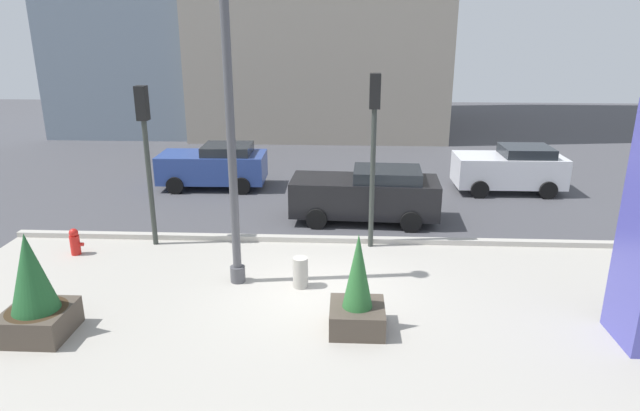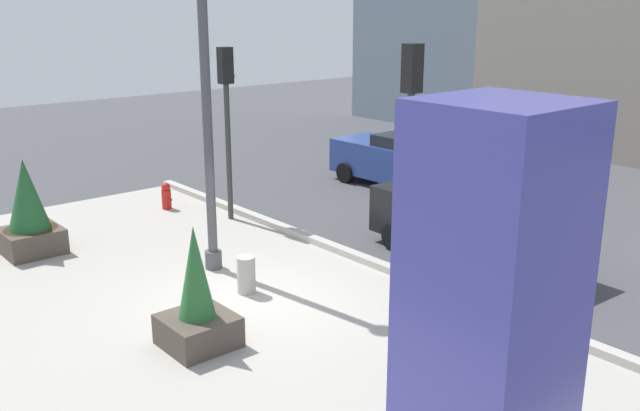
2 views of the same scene
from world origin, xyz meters
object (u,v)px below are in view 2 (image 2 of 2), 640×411
object	(u,v)px
concrete_bollard	(246,275)
traffic_light_far_side	(410,128)
potted_plant_near_left	(29,213)
car_passing_lane	(472,222)
lamp_post	(207,104)
potted_plant_by_pillar	(197,304)
traffic_light_corner	(227,106)
art_pillar_blue	(487,345)
fire_hydrant	(166,196)
car_intersection	(396,159)

from	to	relation	value
concrete_bollard	traffic_light_far_side	bearing A→B (deg)	56.46
potted_plant_near_left	traffic_light_far_side	size ratio (longest dim) A/B	0.46
car_passing_lane	traffic_light_far_side	bearing A→B (deg)	-88.53
traffic_light_far_side	lamp_post	bearing A→B (deg)	-143.52
potted_plant_by_pillar	traffic_light_corner	distance (m)	7.50
art_pillar_blue	traffic_light_corner	distance (m)	12.31
lamp_post	potted_plant_by_pillar	bearing A→B (deg)	-36.02
concrete_bollard	traffic_light_corner	xyz separation A→B (m)	(-4.35, 2.50, 2.62)
traffic_light_corner	concrete_bollard	bearing A→B (deg)	-29.88
art_pillar_blue	fire_hydrant	xyz separation A→B (m)	(-13.34, 3.67, -1.97)
lamp_post	traffic_light_corner	world-z (taller)	lamp_post
concrete_bollard	traffic_light_far_side	size ratio (longest dim) A/B	0.16
fire_hydrant	potted_plant_near_left	bearing A→B (deg)	-73.38
potted_plant_near_left	car_intersection	world-z (taller)	potted_plant_near_left
concrete_bollard	fire_hydrant	bearing A→B (deg)	165.25
potted_plant_by_pillar	traffic_light_corner	world-z (taller)	traffic_light_corner
concrete_bollard	traffic_light_far_side	world-z (taller)	traffic_light_far_side
concrete_bollard	car_passing_lane	xyz separation A→B (m)	(1.70, 4.82, 0.51)
lamp_post	car_passing_lane	distance (m)	6.23
car_intersection	car_passing_lane	world-z (taller)	car_passing_lane
traffic_light_far_side	traffic_light_corner	xyz separation A→B (m)	(-6.11, -0.15, -0.21)
potted_plant_by_pillar	car_intersection	bearing A→B (deg)	117.37
fire_hydrant	traffic_light_corner	size ratio (longest dim) A/B	0.17
car_intersection	car_passing_lane	size ratio (longest dim) A/B	0.86
lamp_post	concrete_bollard	xyz separation A→B (m)	(1.54, -0.21, -3.17)
potted_plant_near_left	traffic_light_far_side	world-z (taller)	traffic_light_far_side
car_intersection	fire_hydrant	bearing A→B (deg)	-108.60
car_intersection	potted_plant_near_left	bearing A→B (deg)	-95.57
potted_plant_near_left	potted_plant_by_pillar	bearing A→B (deg)	4.90
fire_hydrant	car_passing_lane	distance (m)	8.58
fire_hydrant	traffic_light_far_side	xyz separation A→B (m)	(8.01, 1.00, 2.84)
concrete_bollard	lamp_post	bearing A→B (deg)	172.28
potted_plant_by_pillar	concrete_bollard	world-z (taller)	potted_plant_by_pillar
lamp_post	fire_hydrant	bearing A→B (deg)	163.03
lamp_post	potted_plant_near_left	world-z (taller)	lamp_post
lamp_post	car_passing_lane	bearing A→B (deg)	54.88
traffic_light_far_side	car_passing_lane	world-z (taller)	traffic_light_far_side
fire_hydrant	traffic_light_far_side	distance (m)	8.56
art_pillar_blue	car_passing_lane	distance (m)	8.83
potted_plant_near_left	traffic_light_far_side	distance (m)	8.78
art_pillar_blue	car_intersection	bearing A→B (deg)	136.78
art_pillar_blue	car_passing_lane	bearing A→B (deg)	128.18
potted_plant_near_left	art_pillar_blue	bearing A→B (deg)	1.84
potted_plant_near_left	concrete_bollard	distance (m)	5.62
potted_plant_near_left	traffic_light_corner	xyz separation A→B (m)	(0.69, 4.91, 2.05)
fire_hydrant	traffic_light_far_side	size ratio (longest dim) A/B	0.16
lamp_post	traffic_light_far_side	distance (m)	4.12
art_pillar_blue	traffic_light_far_side	distance (m)	7.14
fire_hydrant	art_pillar_blue	bearing A→B (deg)	-15.39
potted_plant_by_pillar	car_passing_lane	xyz separation A→B (m)	(0.38, 6.69, 0.13)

